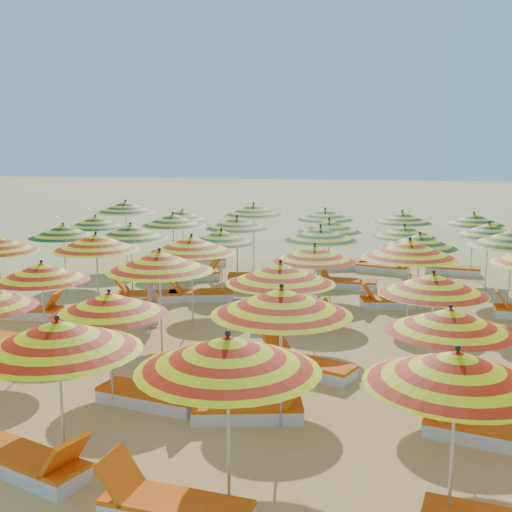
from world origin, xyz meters
name	(u,v)px	position (x,y,z in m)	size (l,w,h in m)	color
ground	(252,329)	(0.00, 0.00, 0.00)	(120.00, 120.00, 0.00)	#E9B967
umbrella_2	(58,336)	(-1.04, -6.99, 1.89)	(2.24, 2.24, 2.15)	silver
umbrella_3	(228,353)	(1.15, -7.33, 1.92)	(2.63, 2.63, 2.19)	silver
umbrella_4	(457,368)	(3.58, -7.12, 1.84)	(1.98, 1.98, 2.09)	silver
umbrella_8	(109,303)	(-1.38, -4.68, 1.70)	(1.98, 1.98, 1.93)	silver
umbrella_9	(281,301)	(1.39, -4.94, 1.93)	(2.10, 2.10, 2.19)	silver
umbrella_10	(450,320)	(3.78, -4.67, 1.69)	(2.07, 2.07, 1.92)	silver
umbrella_13	(42,272)	(-3.66, -2.62, 1.72)	(2.00, 2.00, 1.95)	silver
umbrella_14	(160,261)	(-1.36, -2.30, 1.94)	(2.13, 2.13, 2.21)	silver
umbrella_15	(280,273)	(1.03, -2.63, 1.86)	(2.50, 2.50, 2.12)	silver
umbrella_16	(433,284)	(3.71, -2.63, 1.78)	(2.11, 2.11, 2.02)	silver
umbrella_19	(96,242)	(-3.69, -0.05, 1.90)	(2.58, 2.58, 2.16)	silver
umbrella_20	(191,244)	(-1.41, 0.04, 1.90)	(2.71, 2.71, 2.16)	silver
umbrella_21	(315,253)	(1.38, 0.23, 1.75)	(1.96, 1.96, 1.99)	silver
umbrella_22	(410,249)	(3.43, 0.08, 1.94)	(2.67, 2.67, 2.20)	silver
umbrella_24	(63,231)	(-5.75, 2.37, 1.78)	(2.35, 2.35, 2.03)	silver
umbrella_25	(131,232)	(-3.71, 2.18, 1.85)	(2.12, 2.12, 2.10)	silver
umbrella_26	(221,237)	(-1.31, 2.52, 1.73)	(2.42, 2.42, 1.96)	silver
umbrella_27	(321,234)	(1.31, 2.56, 1.87)	(2.19, 2.19, 2.12)	silver
umbrella_28	(420,241)	(3.79, 2.41, 1.78)	(2.48, 2.48, 2.02)	silver
umbrella_30	(96,222)	(-5.93, 4.85, 1.74)	(1.92, 1.92, 1.97)	silver
umbrella_31	(173,220)	(-3.41, 4.87, 1.86)	(2.39, 2.39, 2.11)	silver
umbrella_32	(237,223)	(-1.35, 4.69, 1.83)	(2.03, 2.03, 2.08)	silver
umbrella_33	(329,226)	(1.38, 4.61, 1.81)	(2.56, 2.56, 2.06)	silver
umbrella_34	(404,231)	(3.52, 4.82, 1.68)	(2.03, 2.03, 1.91)	silver
umbrella_35	(489,230)	(5.85, 5.00, 1.76)	(2.37, 2.37, 2.00)	silver
umbrella_36	(125,207)	(-5.93, 7.35, 1.96)	(2.76, 2.76, 2.23)	silver
umbrella_37	(182,215)	(-3.74, 6.95, 1.76)	(2.27, 2.27, 2.00)	silver
umbrella_38	(254,210)	(-1.31, 7.09, 1.97)	(2.24, 2.24, 2.23)	silver
umbrella_39	(325,215)	(1.05, 7.34, 1.83)	(2.19, 2.19, 2.08)	silver
umbrella_40	(402,217)	(3.54, 7.11, 1.82)	(2.50, 2.50, 2.07)	silver
umbrella_41	(474,219)	(5.75, 7.22, 1.80)	(2.04, 2.04, 2.04)	silver
lounger_2	(31,464)	(-1.54, -6.92, 0.15)	(1.82, 1.16, 0.69)	white
lounger_3	(173,508)	(0.55, -7.56, 0.15)	(1.80, 0.81, 0.69)	white
lounger_7	(152,396)	(-0.78, -4.53, 0.15)	(1.82, 0.95, 0.69)	white
lounger_8	(250,409)	(0.89, -4.75, 0.15)	(1.82, 0.94, 0.69)	white
lounger_9	(482,430)	(4.28, -4.86, 0.15)	(1.82, 1.01, 0.69)	white
lounger_11	(307,366)	(1.54, -2.66, 0.15)	(1.82, 1.23, 0.69)	white
lounger_13	(28,312)	(-5.51, -0.07, 0.15)	(1.77, 0.72, 0.69)	white
lounger_14	(125,315)	(-3.09, 0.08, 0.15)	(1.82, 1.18, 0.69)	white
lounger_15	(291,322)	(0.88, 0.15, 0.15)	(1.80, 0.84, 0.69)	white
lounger_16	(511,337)	(5.58, -0.11, 0.15)	(1.83, 1.15, 0.69)	white
lounger_17	(148,296)	(-3.21, 1.97, 0.15)	(1.82, 1.02, 0.69)	white
lounger_18	(199,294)	(-1.91, 2.41, 0.15)	(1.82, 0.99, 0.69)	white
lounger_19	(393,301)	(3.19, 2.57, 0.15)	(1.82, 0.98, 0.69)	white
lounger_21	(193,274)	(-2.81, 4.94, 0.15)	(1.82, 1.23, 0.69)	white
lounger_22	(258,277)	(-0.75, 4.87, 0.15)	(1.80, 0.83, 0.69)	white
lounger_23	(345,283)	(1.89, 4.56, 0.15)	(1.77, 0.70, 0.69)	white
lounger_24	(202,261)	(-3.15, 7.21, 0.15)	(1.82, 1.17, 0.69)	white
lounger_25	(339,264)	(1.56, 7.44, 0.15)	(1.83, 1.06, 0.69)	white
lounger_26	(384,268)	(3.03, 7.12, 0.15)	(1.82, 1.03, 0.69)	white
lounger_27	(451,269)	(5.16, 7.25, 0.15)	(1.80, 0.83, 0.69)	white
beachgoer_b	(274,323)	(0.81, -1.90, 0.72)	(0.70, 0.55, 1.44)	tan
beachgoer_a	(151,299)	(-2.30, -0.26, 0.67)	(0.49, 0.32, 1.33)	tan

